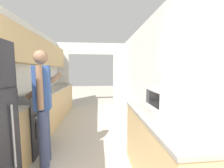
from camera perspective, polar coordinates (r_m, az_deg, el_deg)
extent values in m
cube|color=tan|center=(3.82, -28.75, 11.74)|extent=(0.32, 3.74, 0.63)
cube|color=silver|center=(2.68, 18.53, 2.10)|extent=(0.06, 7.59, 2.50)
cube|color=silver|center=(5.87, -20.40, 1.61)|extent=(0.65, 0.06, 2.05)
cube|color=silver|center=(5.76, 3.78, 1.87)|extent=(0.65, 0.06, 2.05)
cube|color=silver|center=(5.74, -8.62, 14.33)|extent=(3.09, 0.06, 0.45)
cube|color=tan|center=(4.41, -23.11, -7.53)|extent=(0.60, 2.54, 0.86)
cube|color=gray|center=(4.34, -23.32, -1.73)|extent=(0.62, 2.55, 0.03)
cube|color=tan|center=(1.90, 21.24, -25.52)|extent=(0.60, 1.44, 0.86)
cube|color=gray|center=(1.71, 21.79, -12.53)|extent=(0.62, 1.46, 0.03)
cylinder|color=#99999E|center=(1.84, -35.74, -17.37)|extent=(0.02, 0.02, 0.68)
cube|color=black|center=(2.94, -32.84, -14.21)|extent=(0.62, 0.75, 0.90)
cube|color=black|center=(2.81, -26.95, -14.79)|extent=(0.01, 0.51, 0.27)
cylinder|color=#B7B7BC|center=(2.74, -26.77, -10.42)|extent=(0.02, 0.60, 0.02)
cube|color=black|center=(2.96, -38.39, -4.04)|extent=(0.04, 0.75, 0.14)
cylinder|color=#232328|center=(2.63, -32.59, -6.41)|extent=(0.16, 0.16, 0.01)
cylinder|color=#232328|center=(2.92, -29.66, -5.13)|extent=(0.16, 0.16, 0.01)
cylinder|color=#232328|center=(2.75, -37.23, -6.18)|extent=(0.16, 0.16, 0.01)
cylinder|color=#232328|center=(3.03, -33.96, -4.99)|extent=(0.16, 0.16, 0.01)
cylinder|color=#384266|center=(2.33, -26.58, -19.91)|extent=(0.15, 0.15, 0.84)
cylinder|color=#384266|center=(2.48, -25.82, -18.25)|extent=(0.15, 0.15, 0.84)
cube|color=#335193|center=(2.21, -27.02, -1.36)|extent=(0.24, 0.24, 0.63)
cylinder|color=#8C664C|center=(2.07, -27.81, -1.40)|extent=(0.09, 0.09, 0.60)
cylinder|color=#8C664C|center=(2.35, -26.35, -0.56)|extent=(0.54, 0.17, 0.41)
sphere|color=#8C664C|center=(2.20, -27.53, 9.86)|extent=(0.19, 0.19, 0.19)
cube|color=white|center=(1.97, 21.08, -5.53)|extent=(0.34, 0.51, 0.27)
cube|color=black|center=(1.85, 17.00, -6.09)|extent=(0.01, 0.31, 0.19)
cube|color=#38383D|center=(2.06, 14.59, -4.87)|extent=(0.01, 0.10, 0.20)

